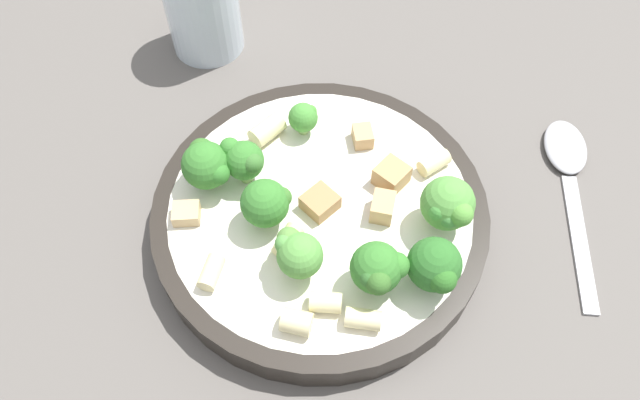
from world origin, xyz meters
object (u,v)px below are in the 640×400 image
object	(u,v)px
broccoli_floret_0	(435,266)
broccoli_floret_7	(244,160)
rigatoni_5	(297,322)
drinking_glass	(203,10)
broccoli_floret_1	(206,164)
rigatoni_4	(326,302)
rigatoni_0	(288,241)
rigatoni_1	(434,163)
broccoli_floret_4	(298,253)
rigatoni_3	(364,319)
broccoli_floret_5	(267,208)
pasta_bowl	(320,215)
broccoli_floret_2	(378,269)
spoon	(569,170)
chicken_chunk_1	(391,175)
broccoli_floret_3	(304,118)
rigatoni_2	(267,130)
chicken_chunk_3	(320,200)
chicken_chunk_4	(186,213)
chicken_chunk_0	(363,136)
rigatoni_6	(211,272)
broccoli_floret_6	(448,205)

from	to	relation	value
broccoli_floret_0	broccoli_floret_7	bearing A→B (deg)	-140.47
rigatoni_5	drinking_glass	world-z (taller)	drinking_glass
broccoli_floret_1	rigatoni_4	distance (m)	0.14
rigatoni_0	rigatoni_1	world-z (taller)	rigatoni_0
broccoli_floret_4	rigatoni_3	bearing A→B (deg)	31.24
broccoli_floret_5	rigatoni_1	world-z (taller)	broccoli_floret_5
pasta_bowl	rigatoni_0	world-z (taller)	rigatoni_0
broccoli_floret_0	rigatoni_3	xyz separation A→B (m)	(0.02, -0.06, -0.02)
broccoli_floret_2	broccoli_floret_0	bearing A→B (deg)	78.19
rigatoni_1	spoon	distance (m)	0.12
rigatoni_0	chicken_chunk_1	xyz separation A→B (m)	(-0.03, 0.09, 0.00)
broccoli_floret_3	broccoli_floret_5	size ratio (longest dim) A/B	0.69
broccoli_floret_0	broccoli_floret_1	world-z (taller)	same
broccoli_floret_3	pasta_bowl	bearing A→B (deg)	-7.24
broccoli_floret_5	rigatoni_1	xyz separation A→B (m)	(-0.01, 0.14, -0.02)
pasta_bowl	rigatoni_3	distance (m)	0.10
broccoli_floret_2	drinking_glass	size ratio (longest dim) A/B	0.45
rigatoni_3	rigatoni_5	distance (m)	0.05
broccoli_floret_3	broccoli_floret_4	size ratio (longest dim) A/B	0.70
rigatoni_2	chicken_chunk_3	size ratio (longest dim) A/B	1.21
chicken_chunk_4	chicken_chunk_0	bearing A→B (deg)	101.23
rigatoni_3	rigatoni_4	world-z (taller)	same
broccoli_floret_3	rigatoni_0	size ratio (longest dim) A/B	1.23
pasta_bowl	chicken_chunk_1	xyz separation A→B (m)	(-0.01, 0.06, 0.02)
broccoli_floret_4	broccoli_floret_5	world-z (taller)	same
rigatoni_1	chicken_chunk_3	bearing A→B (deg)	-85.87
broccoli_floret_3	rigatoni_6	bearing A→B (deg)	-42.74
broccoli_floret_0	spoon	bearing A→B (deg)	113.88
rigatoni_0	drinking_glass	xyz separation A→B (m)	(-0.26, -0.01, 0.01)
rigatoni_2	rigatoni_4	world-z (taller)	rigatoni_2
broccoli_floret_6	broccoli_floret_7	bearing A→B (deg)	-123.12
chicken_chunk_0	chicken_chunk_3	bearing A→B (deg)	-46.61
chicken_chunk_4	rigatoni_4	bearing A→B (deg)	37.91
rigatoni_0	rigatoni_4	world-z (taller)	same
broccoli_floret_0	rigatoni_4	xyz separation A→B (m)	(-0.00, -0.08, -0.02)
broccoli_floret_2	rigatoni_2	distance (m)	0.16
broccoli_floret_7	chicken_chunk_4	world-z (taller)	broccoli_floret_7
pasta_bowl	rigatoni_5	size ratio (longest dim) A/B	12.65
broccoli_floret_3	broccoli_floret_1	bearing A→B (deg)	-71.64
broccoli_floret_6	rigatoni_0	bearing A→B (deg)	-98.45
broccoli_floret_6	broccoli_floret_1	bearing A→B (deg)	-119.59
broccoli_floret_3	broccoli_floret_5	xyz separation A→B (m)	(0.08, -0.05, 0.01)
broccoli_floret_0	rigatoni_3	size ratio (longest dim) A/B	1.77
broccoli_floret_1	spoon	bearing A→B (deg)	78.54
broccoli_floret_5	spoon	size ratio (longest dim) A/B	0.24
broccoli_floret_5	pasta_bowl	bearing A→B (deg)	96.00
broccoli_floret_0	broccoli_floret_2	xyz separation A→B (m)	(-0.01, -0.04, 0.00)
chicken_chunk_3	broccoli_floret_1	bearing A→B (deg)	-120.75
rigatoni_4	chicken_chunk_4	world-z (taller)	rigatoni_4
broccoli_floret_5	rigatoni_0	xyz separation A→B (m)	(0.02, 0.01, -0.02)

